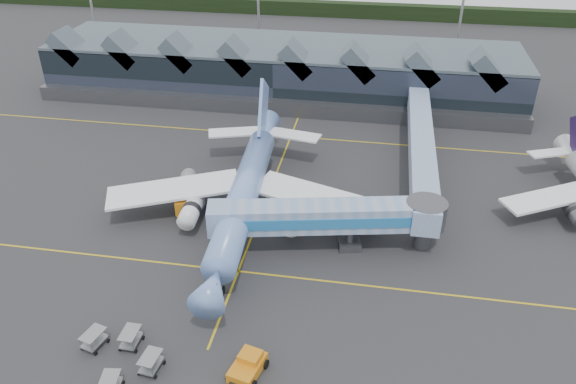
% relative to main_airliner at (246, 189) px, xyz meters
% --- Properties ---
extents(ground, '(260.00, 260.00, 0.00)m').
position_rel_main_airliner_xyz_m(ground, '(1.69, -3.48, -4.02)').
color(ground, '#2D2D30').
rests_on(ground, ground).
extents(taxi_stripes, '(120.00, 60.00, 0.01)m').
position_rel_main_airliner_xyz_m(taxi_stripes, '(1.69, 6.52, -4.02)').
color(taxi_stripes, gold).
rests_on(taxi_stripes, ground).
extents(tree_line_far, '(260.00, 4.00, 4.00)m').
position_rel_main_airliner_xyz_m(tree_line_far, '(1.69, 106.52, -2.02)').
color(tree_line_far, black).
rests_on(tree_line_far, ground).
extents(terminal, '(90.00, 22.25, 12.52)m').
position_rel_main_airliner_xyz_m(terminal, '(-3.37, 43.88, 0.86)').
color(terminal, black).
rests_on(terminal, ground).
extents(light_masts, '(132.40, 42.56, 22.45)m').
position_rel_main_airliner_xyz_m(light_masts, '(22.69, 59.32, 8.46)').
color(light_masts, gray).
rests_on(light_masts, ground).
extents(main_airliner, '(37.03, 42.65, 13.69)m').
position_rel_main_airliner_xyz_m(main_airliner, '(0.00, 0.00, 0.00)').
color(main_airliner, '#6D94DE').
rests_on(main_airliner, ground).
extents(jet_bridge, '(27.65, 9.39, 6.44)m').
position_rel_main_airliner_xyz_m(jet_bridge, '(12.68, -5.15, 0.46)').
color(jet_bridge, '#7899C8').
rests_on(jet_bridge, ground).
extents(fuel_truck, '(4.63, 9.74, 3.26)m').
position_rel_main_airliner_xyz_m(fuel_truck, '(-8.58, 1.46, -2.20)').
color(fuel_truck, black).
rests_on(fuel_truck, ground).
extents(pushback_tug, '(3.54, 4.75, 1.94)m').
position_rel_main_airliner_xyz_m(pushback_tug, '(6.17, -25.52, -3.15)').
color(pushback_tug, orange).
rests_on(pushback_tug, ground).
extents(baggage_carts, '(8.54, 8.14, 1.70)m').
position_rel_main_airliner_xyz_m(baggage_carts, '(-5.68, -26.31, -3.07)').
color(baggage_carts, gray).
rests_on(baggage_carts, ground).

